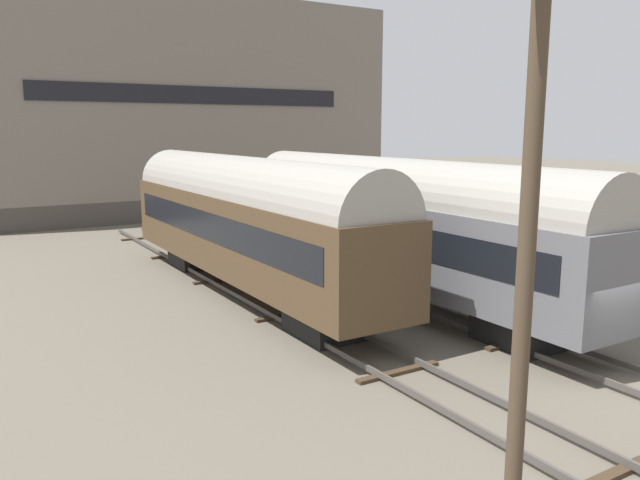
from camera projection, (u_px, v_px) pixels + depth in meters
name	position (u px, v px, depth m)	size (l,w,h in m)	color
ground_plane	(608.00, 377.00, 16.28)	(200.00, 200.00, 0.00)	#60594C
track_left	(482.00, 412.00, 13.91)	(2.60, 60.00, 0.26)	#4C4742
track_middle	(609.00, 371.00, 16.25)	(2.60, 60.00, 0.26)	#4C4742
train_car_grey	(397.00, 220.00, 23.30)	(3.14, 18.42, 5.33)	black
train_car_brown	(245.00, 217.00, 23.97)	(3.09, 18.01, 5.37)	black
utility_pole	(528.00, 234.00, 8.10)	(1.80, 0.24, 9.73)	#473828
warehouse_building	(175.00, 109.00, 47.89)	(31.73, 10.58, 15.83)	#46403A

